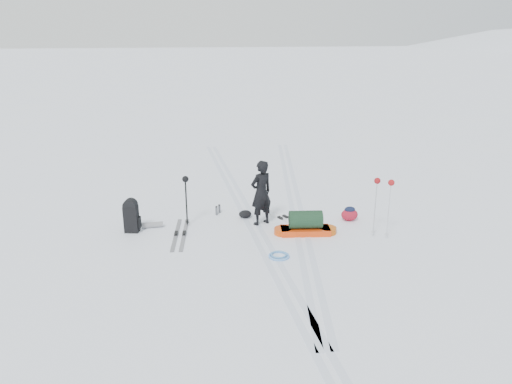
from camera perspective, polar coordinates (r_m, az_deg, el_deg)
The scene contains 14 objects.
ground at distance 12.36m, azimuth 0.03°, elevation -4.45°, with size 200.00×200.00×0.00m, color white.
snow_hill_backdrop at distance 136.63m, azimuth 22.52°, elevation -15.64°, with size 359.50×192.00×162.45m.
ski_tracks at distance 13.25m, azimuth 2.13°, elevation -2.81°, with size 3.38×17.97×0.01m.
skier at distance 12.47m, azimuth 0.59°, elevation -0.10°, with size 0.61×0.40×1.68m, color black.
pulk_sled at distance 12.17m, azimuth 5.67°, elevation -3.77°, with size 1.56×0.60×0.58m.
expedition_rucksack at distance 12.54m, azimuth -13.78°, elevation -2.71°, with size 0.93×0.43×0.85m.
ski_poles_black at distance 12.44m, azimuth -8.05°, elevation 0.78°, with size 0.16×0.19×1.31m.
ski_poles_silver at distance 11.93m, azimuth 14.39°, elevation 0.39°, with size 0.41×0.33×1.47m.
touring_skis_grey at distance 12.26m, azimuth -8.66°, elevation -4.79°, with size 0.46×1.97×0.07m.
touring_skis_white at distance 13.13m, azimuth 3.08°, elevation -2.98°, with size 1.03×1.63×0.06m.
rope_coil at distance 11.04m, azimuth 2.64°, elevation -7.26°, with size 0.60×0.60×0.06m.
small_daypack at distance 13.15m, azimuth 10.64°, elevation -2.47°, with size 0.47×0.37×0.38m.
thermos_pair at distance 13.43m, azimuth -4.38°, elevation -2.03°, with size 0.17×0.25×0.25m.
stuff_sack at distance 13.12m, azimuth -1.25°, elevation -2.54°, with size 0.40×0.35×0.21m.
Camera 1 is at (-1.59, -11.25, 4.86)m, focal length 35.00 mm.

